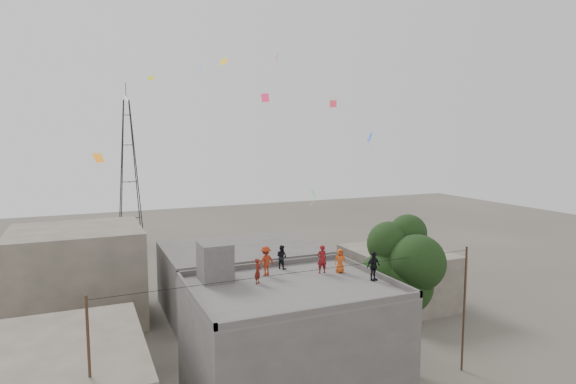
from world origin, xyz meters
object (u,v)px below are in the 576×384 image
transmission_tower (129,174)px  stair_head_box (215,262)px  tree (404,268)px  person_dark_adult (373,266)px  person_red_adult (322,259)px

transmission_tower → stair_head_box: bearing=-88.8°
tree → person_dark_adult: tree is taller
stair_head_box → transmission_tower: transmission_tower is taller
person_dark_adult → stair_head_box: bearing=142.8°
stair_head_box → tree: bearing=-10.7°
stair_head_box → transmission_tower: (-0.80, 37.40, 1.97)m
tree → person_dark_adult: 3.37m
stair_head_box → transmission_tower: size_ratio=0.10×
tree → transmission_tower: transmission_tower is taller
stair_head_box → tree: tree is taller
tree → transmission_tower: (-11.37, 39.40, 2.97)m
person_red_adult → person_dark_adult: bearing=132.9°
tree → person_dark_adult: bearing=-155.3°
person_red_adult → person_dark_adult: size_ratio=1.02×
stair_head_box → tree: size_ratio=0.22×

